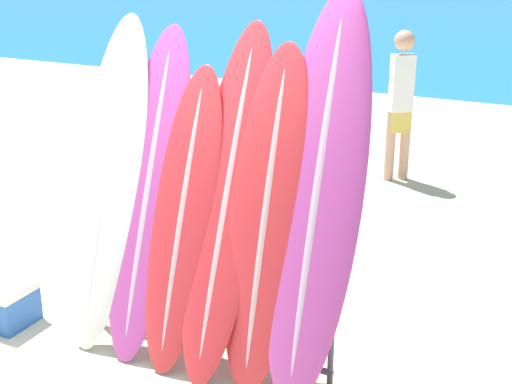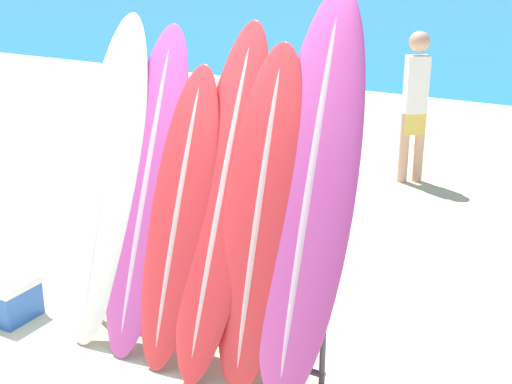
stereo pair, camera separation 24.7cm
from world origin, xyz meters
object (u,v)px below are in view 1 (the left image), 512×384
Objects in this scene: surfboard_slot_0 at (108,183)px; surfboard_slot_2 at (183,220)px; surfboard_rack at (204,290)px; surfboard_slot_4 at (267,221)px; surfboard_slot_5 at (317,201)px; person_near_water at (401,100)px; surfboard_slot_1 at (149,194)px; surfboard_slot_3 at (227,204)px.

surfboard_slot_0 is 1.15× the size of surfboard_slot_2.
surfboard_rack is 0.87× the size of surfboard_slot_4.
surfboard_slot_0 reaches higher than surfboard_rack.
surfboard_slot_5 reaches higher than surfboard_rack.
surfboard_slot_5 is (1.58, 0.03, 0.12)m from surfboard_slot_0.
surfboard_rack is 1.06× the size of person_near_water.
surfboard_slot_1 is at bearing 174.28° from surfboard_rack.
surfboard_rack is 0.83× the size of surfboard_slot_3.
surfboard_slot_1 reaches higher than surfboard_slot_2.
surfboard_slot_2 is 0.97m from surfboard_slot_5.
surfboard_slot_0 is at bearing 178.65° from surfboard_slot_4.
surfboard_slot_3 is at bearing 19.92° from surfboard_rack.
surfboard_slot_5 reaches higher than surfboard_slot_1.
surfboard_slot_2 is 0.34m from surfboard_slot_3.
surfboard_slot_4 is at bearing 1.94° from surfboard_slot_2.
surfboard_slot_2 is at bearing -178.06° from surfboard_slot_4.
person_near_water is at bearing 86.68° from surfboard_slot_2.
person_near_water is at bearing 78.23° from surfboard_slot_0.
surfboard_slot_0 reaches higher than surfboard_slot_3.
surfboard_slot_5 is (0.92, 0.08, 0.26)m from surfboard_slot_2.
surfboard_rack is 4.44m from person_near_water.
surfboard_rack is at bearing -160.08° from surfboard_slot_3.
surfboard_slot_1 is at bearing 0.81° from surfboard_slot_0.
surfboard_rack is 0.52m from surfboard_slot_2.
surfboard_slot_5 reaches higher than surfboard_slot_2.
surfboard_slot_3 is at bearing -124.88° from person_near_water.
surfboard_slot_0 is at bearing -137.22° from person_near_water.
surfboard_slot_3 is at bearing 1.10° from surfboard_slot_1.
surfboard_slot_4 reaches higher than surfboard_slot_2.
surfboard_slot_1 is at bearing -132.85° from person_near_water.
surfboard_slot_2 is 0.91× the size of surfboard_slot_4.
surfboard_slot_0 reaches higher than surfboard_slot_1.
surfboard_slot_0 is 1.27m from surfboard_slot_4.
surfboard_slot_5 is (0.78, 0.07, 0.76)m from surfboard_rack.
surfboard_slot_1 is 0.61m from surfboard_slot_3.
surfboard_slot_3 is (0.16, 0.06, 0.64)m from surfboard_rack.
person_near_water is at bearing 98.76° from surfboard_slot_5.
surfboard_slot_4 reaches higher than surfboard_rack.
surfboard_slot_2 is at bearing -167.39° from surfboard_slot_3.
surfboard_slot_0 is (-0.80, 0.04, 0.65)m from surfboard_rack.
surfboard_rack is 0.75× the size of surfboard_slot_5.
surfboard_slot_4 is 1.22× the size of person_near_water.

